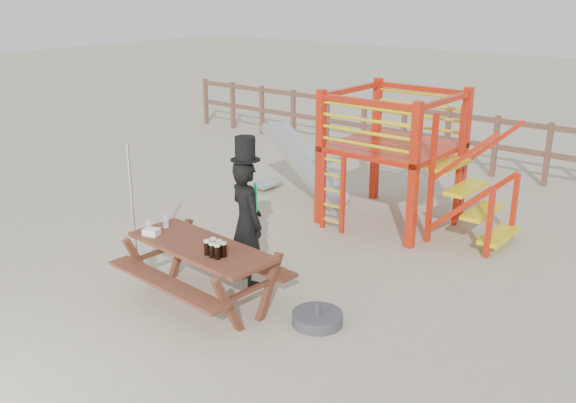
{
  "coord_description": "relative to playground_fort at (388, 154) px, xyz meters",
  "views": [
    {
      "loc": [
        5.01,
        -4.89,
        3.57
      ],
      "look_at": [
        0.39,
        0.8,
        1.08
      ],
      "focal_mm": 40.0,
      "sensor_mm": 36.0,
      "label": 1
    }
  ],
  "objects": [
    {
      "name": "ground",
      "position": [
        -0.12,
        -3.58,
        -1.07
      ],
      "size": [
        60.0,
        60.0,
        0.0
      ],
      "primitive_type": "plane",
      "color": "tan",
      "rests_on": "ground"
    },
    {
      "name": "back_fence",
      "position": [
        -0.12,
        3.42,
        -0.34
      ],
      "size": [
        15.09,
        0.09,
        1.2
      ],
      "color": "brown",
      "rests_on": "ground"
    },
    {
      "name": "playground_fort",
      "position": [
        0.0,
        0.0,
        0.0
      ],
      "size": [
        4.71,
        1.84,
        2.1
      ],
      "color": "#B7200C",
      "rests_on": "ground"
    },
    {
      "name": "picnic_table",
      "position": [
        -0.21,
        -3.81,
        -0.61
      ],
      "size": [
        1.97,
        1.42,
        0.73
      ],
      "rotation": [
        0.0,
        0.0,
        -0.07
      ],
      "color": "brown",
      "rests_on": "ground"
    },
    {
      "name": "man_with_hat",
      "position": [
        -0.16,
        -3.07,
        -0.23
      ],
      "size": [
        0.68,
        0.56,
        1.88
      ],
      "rotation": [
        0.0,
        0.0,
        2.77
      ],
      "color": "black",
      "rests_on": "ground"
    },
    {
      "name": "metal_pole",
      "position": [
        -1.35,
        -3.86,
        -0.18
      ],
      "size": [
        0.04,
        0.04,
        1.78
      ],
      "primitive_type": "cylinder",
      "color": "#B2B2B7",
      "rests_on": "ground"
    },
    {
      "name": "parasol_base",
      "position": [
        1.16,
        -3.37,
        -1.0
      ],
      "size": [
        0.57,
        0.57,
        0.24
      ],
      "color": "#3C3C41",
      "rests_on": "ground"
    },
    {
      "name": "paper_bag",
      "position": [
        -0.88,
        -3.97,
        -0.3
      ],
      "size": [
        0.21,
        0.19,
        0.08
      ],
      "primitive_type": "cube",
      "rotation": [
        0.0,
        0.0,
        0.32
      ],
      "color": "white",
      "rests_on": "picnic_table"
    },
    {
      "name": "stout_pints",
      "position": [
        0.15,
        -3.92,
        -0.26
      ],
      "size": [
        0.25,
        0.17,
        0.17
      ],
      "color": "black",
      "rests_on": "picnic_table"
    },
    {
      "name": "empty_glasses",
      "position": [
        -0.97,
        -3.76,
        -0.27
      ],
      "size": [
        0.12,
        0.31,
        0.15
      ],
      "color": "silver",
      "rests_on": "picnic_table"
    }
  ]
}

